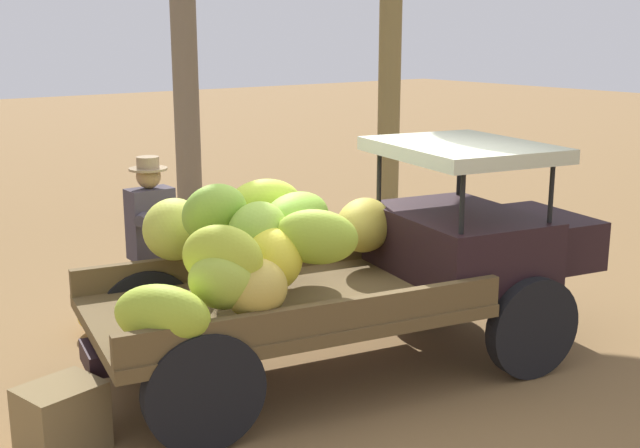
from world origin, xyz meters
name	(u,v)px	position (x,y,z in m)	size (l,w,h in m)	color
ground_plane	(343,367)	(0.00, 0.00, 0.00)	(60.00, 60.00, 0.00)	brown
truck	(355,258)	(0.07, -0.05, 0.97)	(4.64, 2.47, 1.87)	black
farmer	(152,238)	(-0.98, 1.55, 0.97)	(0.53, 0.46, 1.71)	olive
wooden_crate	(62,419)	(-2.42, 0.04, 0.24)	(0.52, 0.42, 0.48)	olive
loose_banana_bunch	(105,311)	(-1.26, 2.07, 0.19)	(0.63, 0.43, 0.38)	gold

